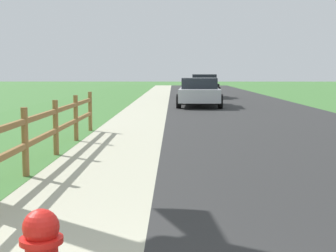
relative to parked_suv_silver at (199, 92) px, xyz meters
name	(u,v)px	position (x,y,z in m)	size (l,w,h in m)	color
ground_plane	(168,103)	(-1.56, 2.49, -0.73)	(120.00, 120.00, 0.00)	#407636
road_asphalt	(228,101)	(1.94, 4.49, -0.73)	(7.00, 66.00, 0.01)	#2C2C2C
curb_concrete	(118,101)	(-4.56, 4.49, -0.73)	(6.00, 66.00, 0.01)	#B7B59A
grass_verge	(93,101)	(-6.06, 4.49, -0.72)	(5.00, 66.00, 0.00)	#407636
rail_fence	(25,137)	(-3.69, -16.42, -0.08)	(0.11, 12.46, 1.13)	olive
parked_suv_silver	(199,92)	(0.00, 0.00, 0.00)	(2.32, 4.80, 1.40)	#B7BABF
parked_car_black	(204,86)	(0.75, 8.40, 0.04)	(2.11, 4.59, 1.54)	black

